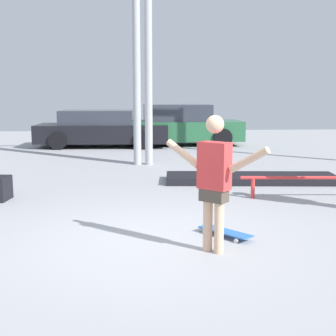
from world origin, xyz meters
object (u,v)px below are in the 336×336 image
(skateboarder, at_px, (214,177))
(skateboard, at_px, (225,232))
(manual_pad, at_px, (251,178))
(grind_rail, at_px, (310,181))
(parked_car_black, at_px, (101,129))
(parked_car_green, at_px, (180,126))

(skateboarder, height_order, skateboard, skateboarder)
(manual_pad, bearing_deg, grind_rail, -67.83)
(skateboard, height_order, parked_car_black, parked_car_black)
(manual_pad, height_order, parked_car_black, parked_car_black)
(skateboarder, relative_size, grind_rail, 0.65)
(manual_pad, bearing_deg, parked_car_green, 96.16)
(manual_pad, bearing_deg, parked_car_black, 117.31)
(manual_pad, distance_m, grind_rail, 1.76)
(manual_pad, distance_m, parked_car_black, 7.85)
(skateboarder, relative_size, parked_car_black, 0.35)
(skateboard, height_order, manual_pad, manual_pad)
(skateboard, height_order, parked_car_green, parked_car_green)
(skateboard, xyz_separation_m, parked_car_green, (0.51, 11.00, 0.64))
(parked_car_black, bearing_deg, skateboard, -75.42)
(parked_car_black, relative_size, parked_car_green, 1.07)
(skateboarder, bearing_deg, parked_car_green, 128.16)
(skateboard, xyz_separation_m, grind_rail, (1.95, 2.13, 0.26))
(skateboarder, xyz_separation_m, parked_car_green, (0.77, 11.57, -0.20))
(grind_rail, height_order, parked_car_green, parked_car_green)
(skateboarder, distance_m, parked_car_green, 11.60)
(skateboard, relative_size, grind_rail, 0.29)
(skateboard, distance_m, manual_pad, 3.97)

